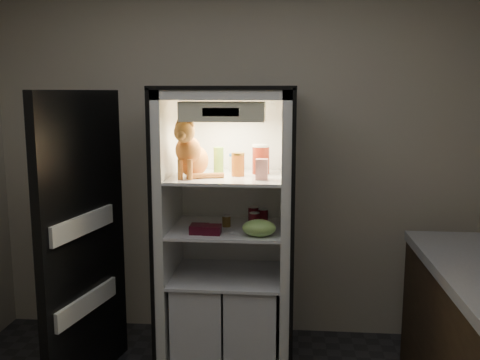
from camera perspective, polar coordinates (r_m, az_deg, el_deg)
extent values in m
plane|color=#BCB59D|center=(4.00, -0.65, 2.38)|extent=(3.60, 0.00, 3.60)
cube|color=white|center=(3.95, -0.83, -3.99)|extent=(0.85, 0.06, 1.85)
cube|color=white|center=(3.70, -7.46, -4.98)|extent=(0.06, 0.70, 1.85)
cube|color=white|center=(3.62, 4.90, -5.28)|extent=(0.06, 0.70, 1.85)
cube|color=white|center=(3.52, -1.41, 9.08)|extent=(0.85, 0.70, 0.06)
cube|color=white|center=(3.96, -1.30, -17.79)|extent=(0.85, 0.70, 0.06)
cube|color=black|center=(3.71, -8.10, -4.95)|extent=(0.02, 0.72, 1.87)
cube|color=black|center=(3.62, 5.57, -5.29)|extent=(0.02, 0.72, 1.87)
cube|color=black|center=(3.52, -1.41, 9.77)|extent=(0.90, 0.72, 0.02)
cube|color=white|center=(3.54, -1.43, 0.30)|extent=(0.73, 0.62, 0.02)
cube|color=white|center=(3.61, -1.41, -5.20)|extent=(0.73, 0.62, 0.02)
cube|color=white|center=(3.82, -4.06, -13.58)|extent=(0.34, 0.58, 0.48)
cube|color=white|center=(3.78, 1.34, -13.79)|extent=(0.34, 0.58, 0.48)
cube|color=white|center=(3.71, -1.39, -10.14)|extent=(0.73, 0.62, 0.02)
cube|color=#F9F5CC|center=(3.28, -1.89, 7.31)|extent=(0.52, 0.18, 0.12)
cube|color=black|center=(3.20, -2.08, 7.25)|extent=(0.22, 0.01, 0.05)
cube|color=black|center=(3.46, -16.32, -6.32)|extent=(0.23, 0.86, 1.85)
cube|color=white|center=(3.52, -16.20, -12.47)|extent=(0.19, 0.64, 0.12)
cube|color=white|center=(3.37, -16.59, -4.55)|extent=(0.19, 0.64, 0.12)
ellipsoid|color=#B44B17|center=(3.53, -5.01, 2.06)|extent=(0.23, 0.28, 0.21)
ellipsoid|color=#B44B17|center=(3.43, -5.56, 3.18)|extent=(0.18, 0.17, 0.18)
sphere|color=#CA6B27|center=(3.36, -5.95, 5.11)|extent=(0.15, 0.15, 0.13)
sphere|color=#CA6B27|center=(3.31, -6.26, 4.77)|extent=(0.06, 0.06, 0.06)
cone|color=#CA6B27|center=(3.38, -6.56, 6.23)|extent=(0.06, 0.06, 0.06)
cone|color=#CA6B27|center=(3.35, -5.26, 6.23)|extent=(0.06, 0.06, 0.06)
cylinder|color=#B44B17|center=(3.39, -6.39, 1.14)|extent=(0.03, 0.03, 0.13)
cylinder|color=#B44B17|center=(3.37, -5.37, 1.10)|extent=(0.03, 0.03, 0.13)
cylinder|color=#B44B17|center=(3.43, -3.71, 0.46)|extent=(0.24, 0.10, 0.03)
cylinder|color=#258A26|center=(3.62, -2.30, 1.98)|extent=(0.07, 0.07, 0.17)
cylinder|color=#258A26|center=(3.61, -2.31, 3.40)|extent=(0.07, 0.07, 0.01)
cylinder|color=white|center=(3.70, -0.46, 1.71)|extent=(0.09, 0.09, 0.11)
cylinder|color=blue|center=(3.69, -0.46, 2.69)|extent=(0.09, 0.09, 0.02)
cylinder|color=maroon|center=(3.51, -0.22, 1.56)|extent=(0.09, 0.09, 0.14)
cylinder|color=#A97D2D|center=(3.50, -0.22, 2.81)|extent=(0.09, 0.09, 0.02)
cylinder|color=maroon|center=(3.61, 2.23, 2.11)|extent=(0.12, 0.12, 0.18)
cylinder|color=white|center=(3.60, 2.25, 3.68)|extent=(0.12, 0.12, 0.02)
cube|color=silver|center=(3.38, 2.34, 1.15)|extent=(0.08, 0.08, 0.13)
cylinder|color=black|center=(3.63, 1.45, -3.92)|extent=(0.07, 0.07, 0.13)
cylinder|color=#B2B2B2|center=(3.61, 1.45, -2.89)|extent=(0.07, 0.07, 0.00)
cylinder|color=black|center=(3.61, 2.48, -4.08)|extent=(0.06, 0.06, 0.12)
cylinder|color=#B2B2B2|center=(3.60, 2.49, -3.13)|extent=(0.07, 0.07, 0.00)
cylinder|color=black|center=(3.50, 1.55, -4.51)|extent=(0.07, 0.07, 0.12)
cylinder|color=#B2B2B2|center=(3.48, 1.55, -3.53)|extent=(0.07, 0.07, 0.00)
cylinder|color=#543E18|center=(3.61, -1.45, -4.44)|extent=(0.06, 0.06, 0.07)
cylinder|color=#B2B2B2|center=(3.60, -1.46, -3.81)|extent=(0.06, 0.06, 0.01)
ellipsoid|color=#7CAA4F|center=(3.37, 2.05, -5.14)|extent=(0.21, 0.16, 0.11)
cube|color=#490C1C|center=(3.46, -4.37, -5.22)|extent=(0.11, 0.11, 0.06)
cube|color=#490C1C|center=(3.44, -2.97, -5.31)|extent=(0.11, 0.11, 0.06)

